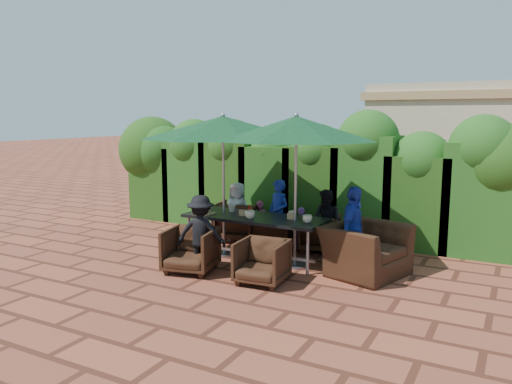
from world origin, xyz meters
The scene contains 32 objects.
ground centered at (0.00, 0.00, 0.00)m, with size 80.00×80.00×0.00m, color brown.
dining_table centered at (0.22, 0.15, 0.68)m, with size 2.40×0.90×0.75m.
umbrella_left centered at (-0.41, 0.17, 2.21)m, with size 2.80×2.80×2.46m.
umbrella_right centered at (0.96, 0.13, 2.21)m, with size 2.57×2.57×2.46m.
chair_far_left centered at (-0.72, 1.20, 0.42)m, with size 0.81×0.76×0.83m, color black.
chair_far_mid centered at (0.12, 1.02, 0.37)m, with size 0.72×0.68×0.74m, color black.
chair_far_right centered at (0.98, 1.21, 0.36)m, with size 0.71×0.66×0.73m, color black.
chair_near_left centered at (-0.35, -0.90, 0.38)m, with size 0.74×0.69×0.76m, color black.
chair_near_right centered at (0.88, -0.86, 0.35)m, with size 0.68×0.64×0.70m, color black.
chair_end_right centered at (2.09, 0.24, 0.52)m, with size 1.18×0.77×1.03m, color black.
adult_far_left centered at (-0.71, 1.16, 0.57)m, with size 0.56×0.33×1.14m, color silver.
adult_far_mid centered at (0.23, 1.03, 0.63)m, with size 0.46×0.37×1.27m, color #1D34A0.
adult_far_right centered at (1.17, 1.05, 0.57)m, with size 0.55×0.34×1.14m, color black.
adult_near_left centered at (-0.25, -0.75, 0.60)m, with size 0.76×0.35×1.19m, color black.
adult_end_right centered at (1.89, 0.22, 0.68)m, with size 0.79×0.40×1.35m, color #1D34A0.
child_left centered at (-0.23, 1.21, 0.40)m, with size 0.29×0.24×0.81m, color #CE4877.
child_right centered at (0.65, 1.12, 0.39)m, with size 0.28×0.23×0.77m, color #9752B2.
pedestrian_a centered at (1.63, 4.21, 0.81)m, with size 1.50×0.54×1.61m, color green.
pedestrian_b centered at (2.38, 4.44, 0.82)m, with size 0.79×0.48×1.64m, color #CE4877.
pedestrian_c centered at (3.10, 4.36, 0.94)m, with size 1.20×0.55×1.88m, color gray.
cup_a centered at (-0.68, 0.04, 0.82)m, with size 0.17×0.17×0.14m, color beige.
cup_b centered at (-0.31, 0.29, 0.82)m, with size 0.14×0.14×0.13m, color beige.
cup_c centered at (0.25, -0.07, 0.82)m, with size 0.17×0.17×0.13m, color beige.
cup_d centered at (0.83, 0.30, 0.81)m, with size 0.13×0.13×0.12m, color beige.
cup_e centered at (1.19, 0.08, 0.81)m, with size 0.15×0.15×0.12m, color beige.
ketchup_bottle centered at (0.09, 0.22, 0.83)m, with size 0.04×0.04×0.17m, color #B20C0A.
sauce_bottle centered at (0.13, 0.18, 0.83)m, with size 0.04×0.04×0.17m, color #4C230C.
serving_tray centered at (-0.65, -0.07, 0.76)m, with size 0.35×0.25×0.02m, color #9E7A4C.
number_block_left centered at (0.03, 0.08, 0.80)m, with size 0.12×0.06×0.10m, color tan.
number_block_right centered at (0.86, 0.20, 0.80)m, with size 0.12×0.06×0.10m, color tan.
hedge_wall centered at (-0.20, 2.32, 1.34)m, with size 9.10×1.60×2.53m.
building centered at (3.50, 6.99, 1.61)m, with size 6.20×3.08×3.20m.
Camera 1 is at (4.09, -7.06, 2.41)m, focal length 35.00 mm.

